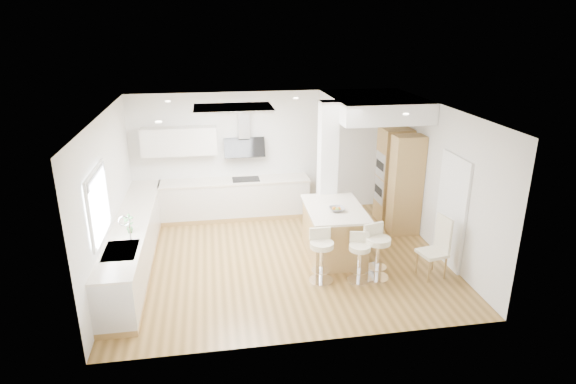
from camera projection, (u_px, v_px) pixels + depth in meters
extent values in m
plane|color=olive|center=(283.00, 259.00, 9.08)|extent=(6.00, 6.00, 0.00)
cube|color=white|center=(283.00, 259.00, 9.08)|extent=(6.00, 5.00, 0.02)
cube|color=silver|center=(266.00, 153.00, 10.93)|extent=(6.00, 0.04, 2.80)
cube|color=silver|center=(108.00, 199.00, 8.15)|extent=(0.04, 5.00, 2.80)
cube|color=silver|center=(440.00, 181.00, 9.07)|extent=(0.04, 5.00, 2.80)
cube|color=white|center=(233.00, 108.00, 8.58)|extent=(1.40, 0.95, 0.05)
cube|color=white|center=(233.00, 109.00, 8.58)|extent=(1.25, 0.80, 0.03)
cylinder|color=white|center=(168.00, 101.00, 9.23)|extent=(0.10, 0.10, 0.02)
cylinder|color=white|center=(159.00, 122.00, 7.37)|extent=(0.10, 0.10, 0.02)
cylinder|color=white|center=(296.00, 98.00, 9.61)|extent=(0.10, 0.10, 0.02)
cylinder|color=white|center=(376.00, 100.00, 9.38)|extent=(0.10, 0.10, 0.02)
cylinder|color=white|center=(406.00, 114.00, 7.98)|extent=(0.10, 0.10, 0.02)
cube|color=white|center=(98.00, 204.00, 7.24)|extent=(0.03, 1.15, 0.95)
cube|color=white|center=(94.00, 172.00, 7.07)|extent=(0.04, 1.28, 0.06)
cube|color=white|center=(103.00, 234.00, 7.41)|extent=(0.04, 1.28, 0.06)
cube|color=white|center=(89.00, 219.00, 6.67)|extent=(0.04, 0.06, 0.95)
cube|color=white|center=(106.00, 190.00, 7.80)|extent=(0.04, 0.06, 0.95)
cube|color=#A8AAB0|center=(96.00, 177.00, 7.10)|extent=(0.03, 1.18, 0.14)
cube|color=#453C36|center=(452.00, 212.00, 8.64)|extent=(0.02, 0.90, 2.00)
cube|color=white|center=(451.00, 212.00, 8.64)|extent=(0.05, 1.00, 2.10)
cube|color=tan|center=(137.00, 262.00, 8.88)|extent=(0.60, 4.50, 0.10)
cube|color=silver|center=(134.00, 240.00, 8.74)|extent=(0.60, 4.50, 0.76)
cube|color=silver|center=(132.00, 220.00, 8.60)|extent=(0.63, 4.50, 0.04)
cube|color=#A2A2A7|center=(121.00, 251.00, 7.44)|extent=(0.50, 0.75, 0.02)
cube|color=#A2A2A7|center=(119.00, 259.00, 7.29)|extent=(0.40, 0.34, 0.10)
cube|color=#A2A2A7|center=(123.00, 249.00, 7.62)|extent=(0.40, 0.34, 0.10)
cylinder|color=white|center=(130.00, 231.00, 7.67)|extent=(0.02, 0.02, 0.36)
torus|color=white|center=(124.00, 221.00, 7.60)|extent=(0.18, 0.02, 0.18)
imported|color=#4B924A|center=(129.00, 224.00, 7.99)|extent=(0.17, 0.12, 0.33)
cube|color=tan|center=(236.00, 215.00, 10.99)|extent=(3.30, 0.60, 0.10)
cube|color=silver|center=(235.00, 198.00, 10.85)|extent=(3.30, 0.60, 0.76)
cube|color=silver|center=(235.00, 181.00, 10.71)|extent=(3.33, 0.63, 0.04)
cube|color=black|center=(246.00, 179.00, 10.74)|extent=(0.60, 0.40, 0.01)
cube|color=silver|center=(179.00, 141.00, 10.35)|extent=(1.60, 0.34, 0.60)
cube|color=#A2A2A7|center=(243.00, 122.00, 10.51)|extent=(0.25, 0.18, 0.70)
cube|color=black|center=(245.00, 148.00, 10.62)|extent=(0.90, 0.26, 0.44)
cube|color=white|center=(327.00, 171.00, 9.65)|extent=(0.35, 0.35, 2.80)
cube|color=white|center=(374.00, 106.00, 9.82)|extent=(1.78, 2.20, 0.40)
cube|color=tan|center=(393.00, 175.00, 10.53)|extent=(0.62, 0.62, 2.10)
cube|color=tan|center=(406.00, 186.00, 9.88)|extent=(0.62, 0.40, 2.10)
cube|color=#A2A2A7|center=(380.00, 165.00, 10.40)|extent=(0.02, 0.55, 0.55)
cube|color=#A2A2A7|center=(379.00, 190.00, 10.59)|extent=(0.02, 0.55, 0.55)
cube|color=black|center=(380.00, 165.00, 10.40)|extent=(0.01, 0.45, 0.18)
cube|color=black|center=(378.00, 190.00, 10.59)|extent=(0.01, 0.45, 0.18)
cube|color=tan|center=(334.00, 232.00, 9.13)|extent=(1.01, 1.53, 0.92)
cube|color=silver|center=(335.00, 209.00, 8.96)|extent=(1.10, 1.62, 0.04)
imported|color=gray|center=(337.00, 209.00, 8.80)|extent=(0.29, 0.29, 0.07)
sphere|color=orange|center=(339.00, 209.00, 8.80)|extent=(0.08, 0.08, 0.07)
sphere|color=orange|center=(334.00, 209.00, 8.81)|extent=(0.08, 0.08, 0.07)
sphere|color=#7BA737|center=(337.00, 210.00, 8.75)|extent=(0.08, 0.08, 0.07)
cylinder|color=white|center=(321.00, 280.00, 8.31)|extent=(0.43, 0.43, 0.03)
cylinder|color=white|center=(321.00, 264.00, 8.21)|extent=(0.07, 0.07, 0.63)
cylinder|color=white|center=(321.00, 270.00, 8.25)|extent=(0.33, 0.33, 0.01)
cylinder|color=beige|center=(322.00, 245.00, 8.09)|extent=(0.41, 0.41, 0.10)
cube|color=beige|center=(320.00, 233.00, 8.18)|extent=(0.37, 0.05, 0.21)
cylinder|color=white|center=(358.00, 280.00, 8.33)|extent=(0.47, 0.47, 0.03)
cylinder|color=white|center=(359.00, 265.00, 8.23)|extent=(0.07, 0.07, 0.57)
cylinder|color=white|center=(359.00, 271.00, 8.27)|extent=(0.36, 0.36, 0.01)
cylinder|color=beige|center=(360.00, 248.00, 8.12)|extent=(0.44, 0.44, 0.09)
cube|color=beige|center=(360.00, 237.00, 8.21)|extent=(0.34, 0.12, 0.19)
cylinder|color=white|center=(376.00, 277.00, 8.41)|extent=(0.55, 0.55, 0.03)
cylinder|color=white|center=(377.00, 260.00, 8.30)|extent=(0.09, 0.09, 0.65)
cylinder|color=white|center=(377.00, 267.00, 8.34)|extent=(0.42, 0.42, 0.01)
cylinder|color=beige|center=(378.00, 241.00, 8.18)|extent=(0.52, 0.52, 0.10)
cube|color=beige|center=(373.00, 229.00, 8.26)|extent=(0.38, 0.15, 0.22)
cube|color=beige|center=(432.00, 253.00, 8.33)|extent=(0.50, 0.50, 0.06)
cube|color=beige|center=(443.00, 235.00, 8.29)|extent=(0.12, 0.40, 0.69)
cylinder|color=tan|center=(429.00, 272.00, 8.21)|extent=(0.04, 0.04, 0.42)
cylinder|color=tan|center=(417.00, 263.00, 8.51)|extent=(0.04, 0.04, 0.42)
cylinder|color=tan|center=(445.00, 268.00, 8.32)|extent=(0.04, 0.04, 0.42)
cylinder|color=tan|center=(433.00, 259.00, 8.62)|extent=(0.04, 0.04, 0.42)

